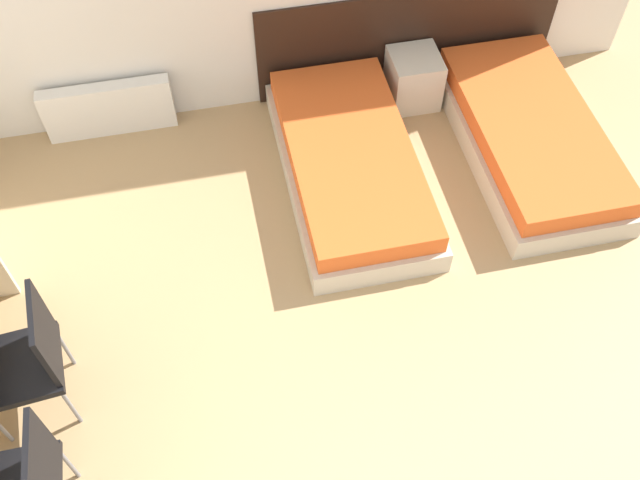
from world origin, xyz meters
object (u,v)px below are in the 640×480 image
at_px(nightstand, 413,79).
at_px(chair_near_laptop, 28,357).
at_px(bed_near_window, 350,165).
at_px(bed_near_door, 530,136).

height_order(nightstand, chair_near_laptop, chair_near_laptop).
xyz_separation_m(bed_near_window, chair_near_laptop, (-2.19, -1.35, 0.36)).
xyz_separation_m(bed_near_door, nightstand, (-0.71, 0.77, 0.05)).
height_order(bed_near_window, bed_near_door, same).
bearing_deg(bed_near_door, nightstand, 132.80).
distance_m(nightstand, chair_near_laptop, 3.61).
distance_m(bed_near_door, nightstand, 1.05).
relative_size(bed_near_window, bed_near_door, 1.00).
relative_size(bed_near_window, chair_near_laptop, 2.02).
bearing_deg(nightstand, bed_near_door, -47.20).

